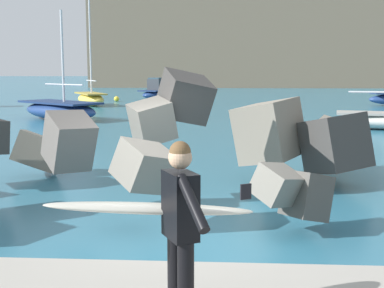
% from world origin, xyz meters
% --- Properties ---
extents(ground_plane, '(400.00, 400.00, 0.00)m').
position_xyz_m(ground_plane, '(0.00, 0.00, 0.00)').
color(ground_plane, '#2D6B84').
extents(breakwater_jetty, '(28.08, 7.81, 2.69)m').
position_xyz_m(breakwater_jetty, '(1.43, 2.47, 1.06)').
color(breakwater_jetty, '#3D3A38').
rests_on(breakwater_jetty, ground).
extents(surfer_with_board, '(2.02, 1.49, 1.78)m').
position_xyz_m(surfer_with_board, '(0.20, -3.48, 1.28)').
color(surfer_with_board, black).
rests_on(surfer_with_board, walkway_path).
extents(boat_near_right, '(5.57, 4.95, 5.64)m').
position_xyz_m(boat_near_right, '(-7.95, 18.62, 0.53)').
color(boat_near_right, navy).
rests_on(boat_near_right, ground).
extents(boat_mid_left, '(3.73, 4.83, 1.93)m').
position_xyz_m(boat_mid_left, '(-5.16, 38.16, 0.61)').
color(boat_mid_left, navy).
rests_on(boat_mid_left, ground).
extents(boat_far_left, '(3.52, 4.68, 7.81)m').
position_xyz_m(boat_far_left, '(-9.07, 29.28, 0.56)').
color(boat_far_left, '#EAC64C').
rests_on(boat_far_left, ground).
extents(mooring_buoy_middle, '(0.44, 0.44, 0.44)m').
position_xyz_m(mooring_buoy_middle, '(-8.19, 34.30, 0.22)').
color(mooring_buoy_middle, yellow).
rests_on(mooring_buoy_middle, ground).
extents(headland_bluff, '(88.43, 37.95, 18.54)m').
position_xyz_m(headland_bluff, '(24.18, 85.27, 9.30)').
color(headland_bluff, '#756651').
rests_on(headland_bluff, ground).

